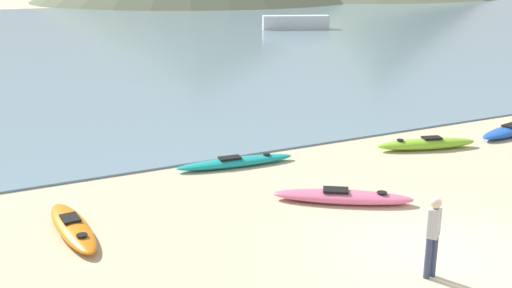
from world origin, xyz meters
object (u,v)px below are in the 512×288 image
moored_boat_1 (296,22)px  kayak_on_sand_2 (426,144)px  kayak_on_sand_5 (236,162)px  kayak_on_sand_0 (342,197)px  kayak_on_sand_1 (73,227)px  person_near_foreground (433,232)px

moored_boat_1 → kayak_on_sand_2: bearing=-114.2°
kayak_on_sand_2 → kayak_on_sand_5: kayak_on_sand_2 is taller
kayak_on_sand_2 → kayak_on_sand_5: bearing=168.8°
kayak_on_sand_0 → moored_boat_1: size_ratio=0.53×
kayak_on_sand_1 → kayak_on_sand_0: bearing=-11.0°
kayak_on_sand_0 → kayak_on_sand_1: kayak_on_sand_0 is taller
kayak_on_sand_0 → kayak_on_sand_5: bearing=107.4°
kayak_on_sand_0 → kayak_on_sand_2: bearing=26.8°
person_near_foreground → kayak_on_sand_2: bearing=48.1°
kayak_on_sand_2 → kayak_on_sand_1: bearing=-173.5°
kayak_on_sand_5 → person_near_foreground: person_near_foreground is taller
moored_boat_1 → person_near_foreground: bearing=-117.4°
moored_boat_1 → kayak_on_sand_5: bearing=-123.1°
moored_boat_1 → kayak_on_sand_1: bearing=-126.9°
kayak_on_sand_0 → kayak_on_sand_2: size_ratio=0.98×
kayak_on_sand_1 → moored_boat_1: (25.71, 34.25, 0.52)m
kayak_on_sand_1 → person_near_foreground: (5.42, -4.87, 0.76)m
kayak_on_sand_2 → moored_boat_1: size_ratio=0.55×
kayak_on_sand_0 → moored_boat_1: (19.63, 35.43, 0.50)m
kayak_on_sand_1 → kayak_on_sand_2: bearing=6.5°
kayak_on_sand_5 → kayak_on_sand_1: bearing=-153.9°
kayak_on_sand_1 → kayak_on_sand_2: (10.90, 1.25, 0.04)m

